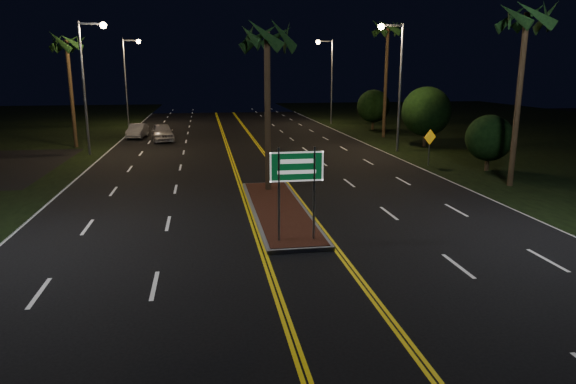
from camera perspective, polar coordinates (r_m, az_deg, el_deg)
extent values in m
plane|color=black|center=(15.11, 2.85, -9.22)|extent=(120.00, 120.00, 0.00)
cube|color=gray|center=(21.61, -1.04, -2.00)|extent=(2.25, 10.25, 0.15)
cube|color=#592819|center=(21.59, -1.04, -1.78)|extent=(2.00, 10.00, 0.02)
cylinder|color=gray|center=(17.09, -1.02, -0.35)|extent=(0.08, 0.08, 3.20)
cylinder|color=gray|center=(17.29, 2.92, -0.19)|extent=(0.08, 0.08, 3.20)
cube|color=#07471E|center=(16.98, 0.97, 2.85)|extent=(1.80, 0.04, 1.00)
cube|color=white|center=(16.96, 0.99, 2.83)|extent=(1.80, 0.01, 1.00)
cylinder|color=gray|center=(38.49, -21.71, 10.50)|extent=(0.18, 0.18, 9.00)
cube|color=gray|center=(38.43, -21.08, 17.06)|extent=(1.60, 0.12, 0.12)
sphere|color=#F2B86D|center=(38.28, -19.84, 17.02)|extent=(0.44, 0.44, 0.44)
cylinder|color=gray|center=(58.20, -17.60, 11.47)|extent=(0.18, 0.18, 9.00)
cube|color=gray|center=(58.16, -17.10, 15.80)|extent=(1.60, 0.12, 0.12)
sphere|color=#F2B86D|center=(58.06, -16.28, 15.75)|extent=(0.44, 0.44, 0.44)
cylinder|color=gray|center=(38.30, 12.34, 11.11)|extent=(0.18, 0.18, 9.00)
cube|color=gray|center=(38.11, 11.50, 17.69)|extent=(1.60, 0.12, 0.12)
sphere|color=#F2B86D|center=(37.84, 10.31, 17.62)|extent=(0.44, 0.44, 0.44)
cylinder|color=gray|center=(57.37, 4.89, 12.01)|extent=(0.18, 0.18, 9.00)
cube|color=gray|center=(57.25, 4.17, 16.37)|extent=(1.60, 0.12, 0.12)
sphere|color=#F2B86D|center=(57.07, 3.36, 16.29)|extent=(0.44, 0.44, 0.44)
cylinder|color=#382819|center=(24.40, -2.28, 8.53)|extent=(0.28, 0.28, 7.50)
cylinder|color=#382819|center=(42.81, -22.93, 9.91)|extent=(0.28, 0.28, 8.00)
cylinder|color=#382819|center=(28.29, 24.20, 9.07)|extent=(0.28, 0.28, 8.50)
cylinder|color=#382819|center=(46.41, 10.80, 11.83)|extent=(0.28, 0.28, 9.50)
cylinder|color=#382819|center=(32.62, 21.23, 3.01)|extent=(0.24, 0.24, 0.90)
sphere|color=black|center=(32.40, 21.45, 5.61)|extent=(2.70, 2.70, 2.70)
cylinder|color=#382819|center=(41.61, 14.93, 5.77)|extent=(0.24, 0.24, 1.26)
sphere|color=black|center=(41.40, 15.11, 8.65)|extent=(3.78, 3.78, 3.78)
cylinder|color=#382819|center=(52.65, 9.40, 7.44)|extent=(0.24, 0.24, 1.08)
sphere|color=black|center=(52.50, 9.47, 9.40)|extent=(3.24, 3.24, 3.24)
imported|color=silver|center=(44.73, -13.81, 6.62)|extent=(2.92, 5.39, 1.71)
imported|color=silver|center=(47.46, -16.40, 6.66)|extent=(2.23, 4.44, 1.43)
cylinder|color=gray|center=(33.16, 15.40, 4.53)|extent=(0.07, 0.07, 1.97)
cube|color=#F5A30C|center=(33.04, 15.51, 5.91)|extent=(0.90, 0.35, 0.95)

